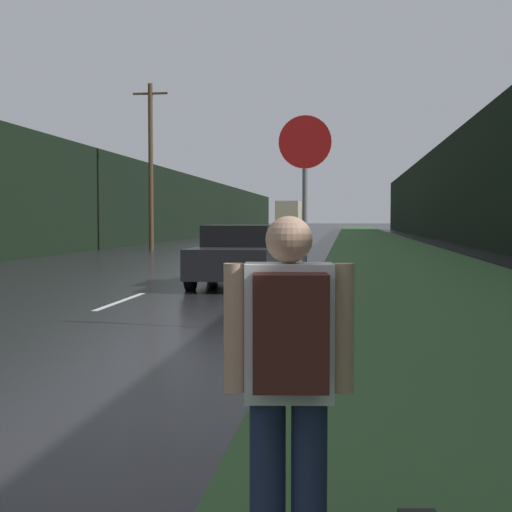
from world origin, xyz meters
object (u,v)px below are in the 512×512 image
Objects in this scene: stop_sign at (305,198)px; delivery_truck at (289,217)px; car_passing_near at (238,256)px; hitchhiker_with_backpack at (289,376)px.

stop_sign is 67.70m from delivery_truck.
car_passing_near is 0.50× the size of delivery_truck.
hitchhiker_with_backpack is (0.34, -7.00, -0.97)m from stop_sign.
car_passing_near is at bearing 93.03° from hitchhiker_with_backpack.
delivery_truck is (-5.57, 67.47, -0.04)m from stop_sign.
hitchhiker_with_backpack is at bearing -87.22° from stop_sign.
delivery_truck is at bearing 88.04° from hitchhiker_with_backpack.
hitchhiker_with_backpack is 0.19× the size of delivery_truck.
stop_sign is 7.37m from car_passing_near.
car_passing_near is at bearing 106.02° from stop_sign.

